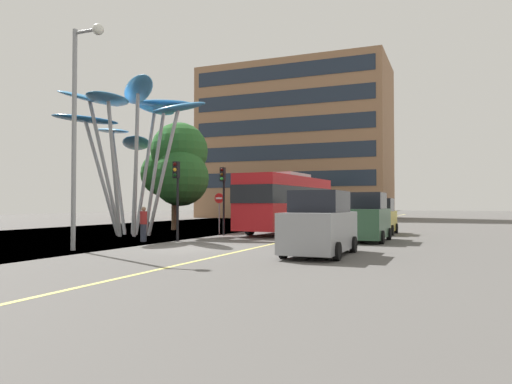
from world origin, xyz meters
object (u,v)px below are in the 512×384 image
Objects in this scene: car_parked_far at (379,217)px; no_entry_sign at (219,207)px; traffic_light_kerb_near at (177,184)px; street_lamp at (80,110)px; traffic_light_island_mid at (253,196)px; car_parked_mid at (367,219)px; pedestrian at (144,224)px; red_bus at (288,200)px; car_parked_near at (320,225)px; leaf_sculpture at (130,121)px; traffic_light_kerb_far at (223,186)px.

no_entry_sign is (-8.84, -3.75, 0.64)m from car_parked_far.
traffic_light_kerb_near is 6.11m from street_lamp.
street_lamp is (-1.24, -14.72, 3.10)m from traffic_light_island_mid.
car_parked_mid is at bearing -34.82° from traffic_light_island_mid.
street_lamp reaches higher than traffic_light_island_mid.
no_entry_sign is (-0.59, 5.79, -1.15)m from traffic_light_kerb_near.
no_entry_sign is at bearing 82.99° from pedestrian.
car_parked_mid is 1.12× the size of car_parked_far.
red_bus reaches higher than car_parked_near.
car_parked_mid is 10.76m from pedestrian.
car_parked_far reaches higher than pedestrian.
leaf_sculpture is 15.46m from car_parked_near.
leaf_sculpture is 7.19m from no_entry_sign.
traffic_light_kerb_far is 1.59× the size of no_entry_sign.
leaf_sculpture is 1.97× the size of car_parked_near.
car_parked_mid reaches higher than pedestrian.
street_lamp is at bearing -92.48° from no_entry_sign.
red_bus reaches higher than pedestrian.
car_parked_near is 9.82m from pedestrian.
car_parked_near is (12.91, -6.44, -5.56)m from leaf_sculpture.
no_entry_sign reaches higher than pedestrian.
leaf_sculpture is 2.27× the size of traffic_light_kerb_near.
car_parked_near is at bearing 11.54° from street_lamp.
street_lamp is (-1.24, -10.15, 2.63)m from traffic_light_kerb_far.
leaf_sculpture is at bearing 114.72° from street_lamp.
street_lamp is (-9.09, -1.86, 4.38)m from car_parked_near.
car_parked_mid is 2.58× the size of pedestrian.
traffic_light_kerb_near is 12.74m from car_parked_far.
pedestrian is at bearing -105.90° from traffic_light_kerb_far.
pedestrian is (-9.64, -10.26, -0.16)m from car_parked_far.
pedestrian is at bearing -45.92° from leaf_sculpture.
car_parked_mid reaches higher than car_parked_near.
car_parked_mid is (5.61, -4.77, -0.92)m from red_bus.
car_parked_mid is at bearing -40.38° from red_bus.
traffic_light_island_mid reaches higher than car_parked_mid.
car_parked_near is at bearing -23.85° from traffic_light_kerb_near.
no_entry_sign reaches higher than car_parked_near.
red_bus is 1.18× the size of leaf_sculpture.
car_parked_mid is (0.48, 7.07, 0.04)m from car_parked_near.
red_bus is 2.67× the size of car_parked_far.
car_parked_mid is (8.32, -5.79, -1.25)m from traffic_light_island_mid.
traffic_light_island_mid is at bearing 88.94° from traffic_light_kerb_near.
traffic_light_island_mid is at bearing 77.84° from no_entry_sign.
leaf_sculpture is 3.58× the size of no_entry_sign.
leaf_sculpture is 1.00× the size of street_lamp.
traffic_light_kerb_near is at bearing -109.21° from red_bus.
car_parked_far is at bearing 49.13° from traffic_light_kerb_near.
traffic_light_kerb_near is at bearing 78.78° from street_lamp.
traffic_light_island_mid is at bearing 159.39° from red_bus.
car_parked_near is at bearing -91.03° from car_parked_far.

